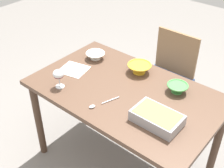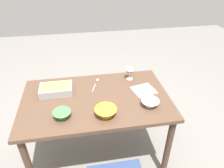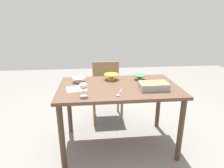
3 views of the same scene
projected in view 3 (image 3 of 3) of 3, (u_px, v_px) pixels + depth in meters
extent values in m
plane|color=gray|center=(118.00, 144.00, 2.46)|extent=(8.00, 8.00, 0.00)
cube|color=brown|center=(119.00, 87.00, 2.22)|extent=(1.37, 0.84, 0.03)
cylinder|color=#493427|center=(158.00, 103.00, 2.75)|extent=(0.06, 0.06, 0.74)
cylinder|color=#493427|center=(69.00, 107.00, 2.62)|extent=(0.06, 0.06, 0.74)
cylinder|color=#493427|center=(181.00, 131.00, 2.07)|extent=(0.06, 0.06, 0.74)
cylinder|color=#493427|center=(62.00, 138.00, 1.95)|extent=(0.06, 0.06, 0.74)
cube|color=#334772|center=(107.00, 92.00, 2.97)|extent=(0.44, 0.44, 0.02)
cube|color=olive|center=(106.00, 75.00, 3.10)|extent=(0.42, 0.02, 0.42)
cylinder|color=olive|center=(94.00, 112.00, 2.83)|extent=(0.04, 0.04, 0.43)
cylinder|color=olive|center=(122.00, 110.00, 2.87)|extent=(0.04, 0.04, 0.43)
cylinder|color=olive|center=(94.00, 101.00, 3.21)|extent=(0.04, 0.04, 0.43)
cylinder|color=olive|center=(118.00, 100.00, 3.26)|extent=(0.04, 0.04, 0.43)
cylinder|color=white|center=(84.00, 96.00, 1.92)|extent=(0.07, 0.07, 0.01)
cylinder|color=white|center=(84.00, 92.00, 1.90)|extent=(0.01, 0.01, 0.08)
ellipsoid|color=white|center=(83.00, 86.00, 1.88)|extent=(0.08, 0.08, 0.06)
ellipsoid|color=#4C0A19|center=(83.00, 87.00, 1.89)|extent=(0.07, 0.07, 0.03)
cube|color=#99999E|center=(154.00, 86.00, 2.10)|extent=(0.31, 0.19, 0.07)
cube|color=tan|center=(154.00, 83.00, 2.09)|extent=(0.27, 0.17, 0.02)
cylinder|color=white|center=(79.00, 82.00, 2.35)|extent=(0.08, 0.08, 0.01)
cone|color=white|center=(79.00, 80.00, 2.34)|extent=(0.15, 0.15, 0.05)
torus|color=white|center=(79.00, 78.00, 2.33)|extent=(0.16, 0.16, 0.01)
cylinder|color=yellow|center=(111.00, 79.00, 2.45)|extent=(0.10, 0.10, 0.01)
cone|color=yellow|center=(111.00, 77.00, 2.44)|extent=(0.18, 0.18, 0.06)
torus|color=yellow|center=(111.00, 74.00, 2.43)|extent=(0.19, 0.19, 0.01)
cylinder|color=#4C994C|center=(140.00, 79.00, 2.45)|extent=(0.08, 0.08, 0.01)
cone|color=#4C994C|center=(140.00, 77.00, 2.44)|extent=(0.14, 0.14, 0.05)
torus|color=#4C994C|center=(140.00, 75.00, 2.43)|extent=(0.15, 0.15, 0.01)
cylinder|color=silver|center=(121.00, 91.00, 2.06)|extent=(0.05, 0.13, 0.01)
ellipsoid|color=silver|center=(118.00, 95.00, 1.93)|extent=(0.04, 0.05, 0.01)
cube|color=white|center=(76.00, 89.00, 2.12)|extent=(0.25, 0.23, 0.00)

